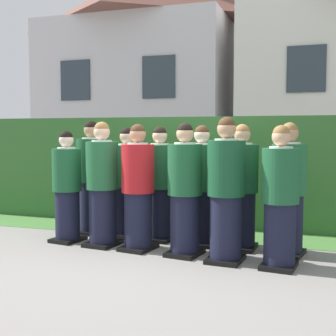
{
  "coord_description": "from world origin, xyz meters",
  "views": [
    {
      "loc": [
        1.9,
        -5.41,
        1.52
      ],
      "look_at": [
        0.0,
        0.3,
        1.05
      ],
      "focal_mm": 49.47,
      "sensor_mm": 36.0,
      "label": 1
    }
  ],
  "objects": [
    {
      "name": "ground_plane",
      "position": [
        0.0,
        0.0,
        0.0
      ],
      "size": [
        60.0,
        60.0,
        0.0
      ],
      "primitive_type": "plane",
      "color": "gray"
    },
    {
      "name": "student_front_row_0",
      "position": [
        -1.43,
        0.17,
        0.73
      ],
      "size": [
        0.42,
        0.49,
        1.54
      ],
      "color": "black",
      "rests_on": "ground"
    },
    {
      "name": "student_front_row_1",
      "position": [
        -0.86,
        0.11,
        0.79
      ],
      "size": [
        0.44,
        0.55,
        1.66
      ],
      "color": "black",
      "rests_on": "ground"
    },
    {
      "name": "student_in_red_blazer",
      "position": [
        -0.33,
        0.06,
        0.77
      ],
      "size": [
        0.45,
        0.52,
        1.62
      ],
      "color": "black",
      "rests_on": "ground"
    },
    {
      "name": "student_front_row_3",
      "position": [
        0.32,
        -0.01,
        0.78
      ],
      "size": [
        0.44,
        0.52,
        1.63
      ],
      "color": "black",
      "rests_on": "ground"
    },
    {
      "name": "student_front_row_4",
      "position": [
        0.85,
        -0.13,
        0.81
      ],
      "size": [
        0.44,
        0.51,
        1.69
      ],
      "color": "black",
      "rests_on": "ground"
    },
    {
      "name": "student_front_row_5",
      "position": [
        1.48,
        -0.19,
        0.76
      ],
      "size": [
        0.42,
        0.53,
        1.6
      ],
      "color": "black",
      "rests_on": "ground"
    },
    {
      "name": "student_rear_row_0",
      "position": [
        -1.36,
        0.76,
        0.8
      ],
      "size": [
        0.45,
        0.56,
        1.69
      ],
      "color": "black",
      "rests_on": "ground"
    },
    {
      "name": "student_rear_row_1",
      "position": [
        -0.76,
        0.72,
        0.75
      ],
      "size": [
        0.45,
        0.54,
        1.58
      ],
      "color": "black",
      "rests_on": "ground"
    },
    {
      "name": "student_rear_row_2",
      "position": [
        -0.23,
        0.64,
        0.76
      ],
      "size": [
        0.42,
        0.49,
        1.6
      ],
      "color": "black",
      "rests_on": "ground"
    },
    {
      "name": "student_rear_row_3",
      "position": [
        0.39,
        0.57,
        0.77
      ],
      "size": [
        0.42,
        0.48,
        1.61
      ],
      "color": "black",
      "rests_on": "ground"
    },
    {
      "name": "student_rear_row_4",
      "position": [
        0.93,
        0.51,
        0.77
      ],
      "size": [
        0.42,
        0.52,
        1.62
      ],
      "color": "black",
      "rests_on": "ground"
    },
    {
      "name": "student_rear_row_5",
      "position": [
        1.53,
        0.4,
        0.78
      ],
      "size": [
        0.45,
        0.55,
        1.64
      ],
      "color": "black",
      "rests_on": "ground"
    },
    {
      "name": "hedge",
      "position": [
        0.0,
        1.99,
        0.88
      ],
      "size": [
        9.27,
        0.7,
        1.76
      ],
      "color": "#33662D",
      "rests_on": "ground"
    },
    {
      "name": "school_building_annex",
      "position": [
        -3.38,
        7.9,
        3.26
      ],
      "size": [
        5.75,
        3.94,
        6.37
      ],
      "color": "silver",
      "rests_on": "ground"
    },
    {
      "name": "lawn_strip",
      "position": [
        0.0,
        1.19,
        0.0
      ],
      "size": [
        9.27,
        0.9,
        0.01
      ],
      "primitive_type": "cube",
      "color": "#477A38",
      "rests_on": "ground"
    }
  ]
}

